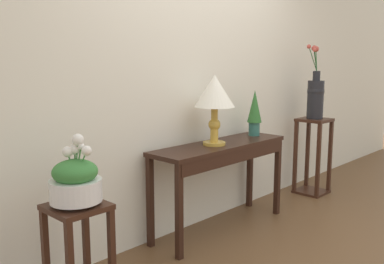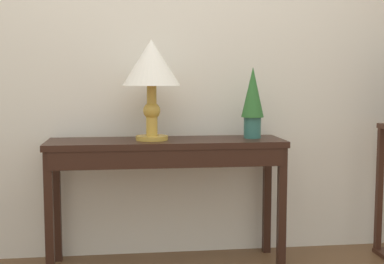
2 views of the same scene
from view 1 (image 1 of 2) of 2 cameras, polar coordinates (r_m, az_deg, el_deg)
name	(u,v)px [view 1 (image 1 of 2)]	position (r m, az deg, el deg)	size (l,w,h in m)	color
back_wall_with_art	(193,64)	(3.63, 0.20, 9.13)	(9.00, 0.10, 2.80)	silver
console_table	(223,156)	(3.54, 4.14, -3.26)	(1.35, 0.38, 0.75)	black
table_lamp	(215,95)	(3.42, 3.06, 5.03)	(0.33, 0.33, 0.57)	gold
potted_plant_on_console	(255,111)	(3.92, 8.42, 2.84)	(0.13, 0.13, 0.42)	#2D665B
pedestal_stand_left	(79,257)	(2.61, -14.98, -15.92)	(0.31, 0.31, 0.63)	#381E14
planter_bowl_wide_left	(76,181)	(2.46, -15.41, -6.32)	(0.29, 0.29, 0.40)	silver
pedestal_stand_right	(313,156)	(4.77, 15.93, -3.15)	(0.31, 0.31, 0.82)	#381E14
flower_vase_tall_right	(315,94)	(4.67, 16.28, 4.88)	(0.21, 0.18, 0.77)	black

